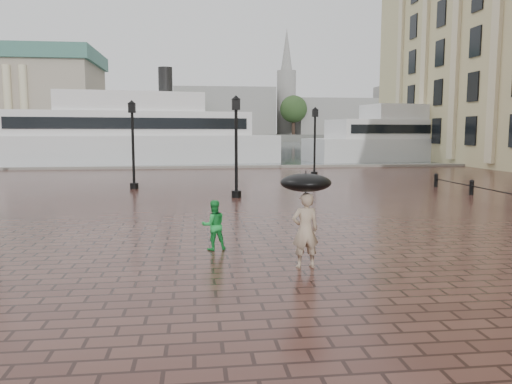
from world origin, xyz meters
TOP-DOWN VIEW (x-y plane):
  - ground at (0.00, 0.00)m, footprint 300.00×300.00m
  - harbour_water at (0.00, 92.00)m, footprint 240.00×240.00m
  - quay_edge at (0.00, 32.00)m, footprint 80.00×0.60m
  - far_shore at (0.00, 160.00)m, footprint 300.00×60.00m
  - distant_skyline at (48.14, 150.00)m, footprint 102.50×22.00m
  - far_trees at (0.00, 138.00)m, footprint 188.00×8.00m
  - street_lamps at (-1.60, 17.60)m, footprint 21.44×14.44m
  - adult_pedestrian at (3.54, 2.16)m, footprint 0.64×0.46m
  - child_pedestrian at (1.62, 4.03)m, footprint 0.70×0.59m
  - ferry_near at (-4.67, 38.84)m, footprint 27.63×10.82m
  - ferry_far at (23.87, 40.81)m, footprint 24.02×9.57m
  - umbrella at (3.54, 2.16)m, footprint 1.10×1.10m

SIDE VIEW (x-z plane):
  - ground at x=0.00m, z-range 0.00..0.00m
  - harbour_water at x=0.00m, z-range 0.00..0.00m
  - quay_edge at x=0.00m, z-range -0.15..0.15m
  - child_pedestrian at x=1.62m, z-range 0.00..1.26m
  - adult_pedestrian at x=3.54m, z-range 0.00..1.65m
  - far_shore at x=0.00m, z-range 0.00..2.00m
  - umbrella at x=3.54m, z-range 1.30..2.43m
  - ferry_far at x=23.87m, z-range -1.53..6.15m
  - street_lamps at x=-1.60m, z-range 0.13..4.53m
  - ferry_near at x=-4.67m, z-range -1.76..7.07m
  - far_trees at x=0.00m, z-range 2.67..16.17m
  - distant_skyline at x=48.14m, z-range -7.05..25.95m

